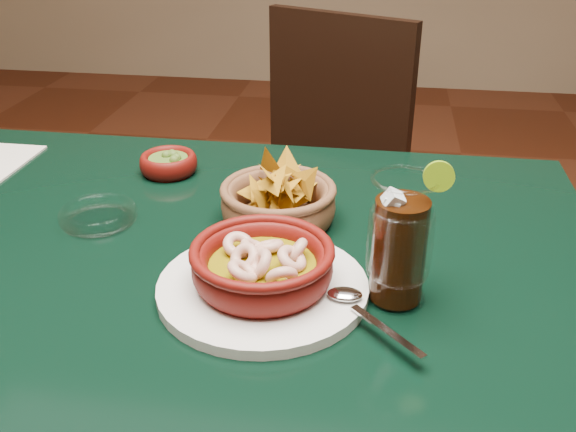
# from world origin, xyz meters

# --- Properties ---
(dining_table) EXTENTS (1.20, 0.80, 0.75)m
(dining_table) POSITION_xyz_m (0.00, 0.00, 0.65)
(dining_table) COLOR black
(dining_table) RESTS_ON ground
(dining_chair) EXTENTS (0.58, 0.58, 0.94)m
(dining_chair) POSITION_xyz_m (0.09, 0.70, 0.52)
(dining_chair) COLOR black
(dining_chair) RESTS_ON ground
(shrimp_plate) EXTENTS (0.34, 0.27, 0.08)m
(shrimp_plate) POSITION_xyz_m (0.12, -0.12, 0.78)
(shrimp_plate) COLOR silver
(shrimp_plate) RESTS_ON dining_table
(chip_basket) EXTENTS (0.21, 0.21, 0.13)m
(chip_basket) POSITION_xyz_m (0.11, 0.08, 0.78)
(chip_basket) COLOR brown
(chip_basket) RESTS_ON dining_table
(guacamole_ramekin) EXTENTS (0.12, 0.12, 0.04)m
(guacamole_ramekin) POSITION_xyz_m (-0.12, 0.23, 0.77)
(guacamole_ramekin) COLOR #4E0A07
(guacamole_ramekin) RESTS_ON dining_table
(cola_drink) EXTENTS (0.17, 0.17, 0.19)m
(cola_drink) POSITION_xyz_m (0.29, -0.11, 0.83)
(cola_drink) COLOR white
(cola_drink) RESTS_ON dining_table
(glass_ashtray) EXTENTS (0.13, 0.13, 0.03)m
(glass_ashtray) POSITION_xyz_m (-0.16, 0.02, 0.76)
(glass_ashtray) COLOR white
(glass_ashtray) RESTS_ON dining_table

